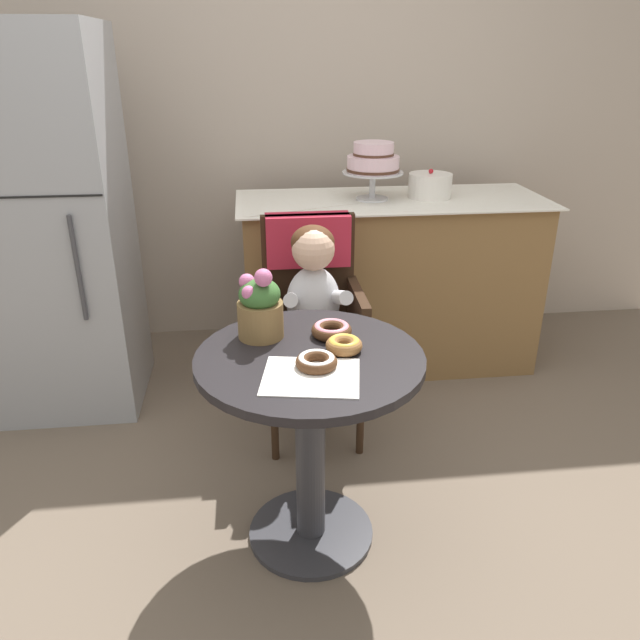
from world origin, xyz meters
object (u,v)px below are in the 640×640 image
refrigerator (51,230)px  cafe_table (310,413)px  flower_vase (260,306)px  tiered_cake_stand (373,162)px  seated_child (314,297)px  donut_side (332,330)px  wicker_chair (310,292)px  donut_mid (316,361)px  donut_front (344,344)px  round_layer_cake (430,186)px

refrigerator → cafe_table: bearing=-46.3°
flower_vase → tiered_cake_stand: (0.59, 1.15, 0.26)m
tiered_cake_stand → flower_vase: bearing=-117.3°
seated_child → flower_vase: bearing=-117.6°
donut_side → refrigerator: size_ratio=0.08×
wicker_chair → tiered_cake_stand: size_ratio=3.18×
donut_mid → refrigerator: refrigerator is taller
cafe_table → flower_vase: 0.38m
cafe_table → seated_child: size_ratio=0.99×
seated_child → tiered_cake_stand: (0.37, 0.72, 0.41)m
donut_front → donut_mid: donut_front is taller
seated_child → donut_mid: size_ratio=5.78×
seated_child → donut_front: (0.03, -0.57, 0.07)m
wicker_chair → flower_vase: flower_vase is taller
tiered_cake_stand → refrigerator: (-1.50, -0.20, -0.23)m
seated_child → donut_side: (0.01, -0.45, 0.07)m
cafe_table → tiered_cake_stand: bearing=71.1°
wicker_chair → donut_front: wicker_chair is taller
cafe_table → donut_side: 0.28m
wicker_chair → seated_child: size_ratio=1.31×
tiered_cake_stand → cafe_table: bearing=-108.9°
donut_side → refrigerator: bearing=139.4°
donut_mid → donut_side: bearing=70.7°
tiered_cake_stand → refrigerator: bearing=-172.4°
tiered_cake_stand → seated_child: bearing=-117.1°
flower_vase → round_layer_cake: 1.47m
cafe_table → round_layer_cake: bearing=60.5°
donut_front → donut_side: (-0.02, 0.11, -0.00)m
flower_vase → donut_side: bearing=-6.2°
donut_front → refrigerator: refrigerator is taller
seated_child → round_layer_cake: size_ratio=3.36×
cafe_table → tiered_cake_stand: tiered_cake_stand is taller
flower_vase → wicker_chair: bearing=69.0°
seated_child → refrigerator: (-1.13, 0.52, 0.17)m
seated_child → donut_front: 0.57m
refrigerator → seated_child: bearing=-24.8°
donut_front → donut_side: 0.12m
round_layer_cake → refrigerator: 1.81m
seated_child → donut_mid: (-0.07, -0.66, 0.06)m
donut_mid → wicker_chair: bearing=85.5°
wicker_chair → donut_mid: bearing=-100.7°
tiered_cake_stand → round_layer_cake: 0.32m
cafe_table → refrigerator: size_ratio=0.42×
wicker_chair → donut_side: bearing=-95.3°
donut_side → refrigerator: (-1.14, 0.97, 0.11)m
wicker_chair → flower_vase: size_ratio=3.86×
tiered_cake_stand → round_layer_cake: tiered_cake_stand is taller
cafe_table → donut_mid: (0.01, -0.08, 0.23)m
donut_front → donut_mid: (-0.10, -0.10, -0.00)m
seated_child → donut_mid: 0.67m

